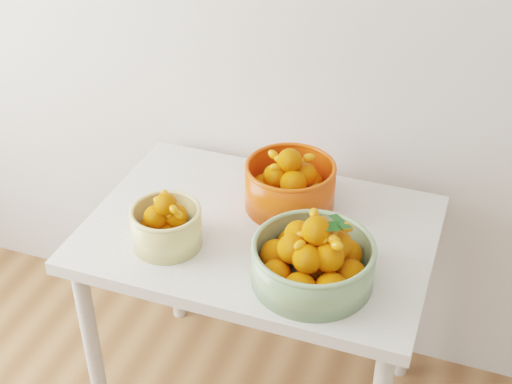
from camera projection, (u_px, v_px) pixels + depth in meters
table at (260, 253)px, 2.13m from camera, size 1.00×0.70×0.75m
bowl_cream at (166, 225)px, 1.98m from camera, size 0.22×0.22×0.17m
bowl_green at (313, 260)px, 1.85m from camera, size 0.34×0.34×0.21m
bowl_orange at (290, 184)px, 2.13m from camera, size 0.34×0.34×0.20m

